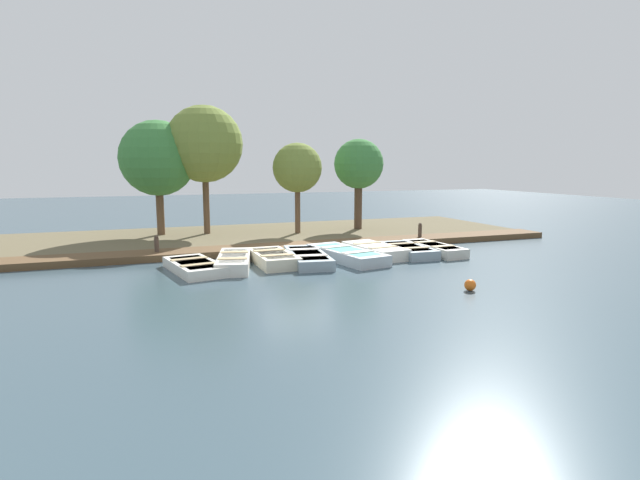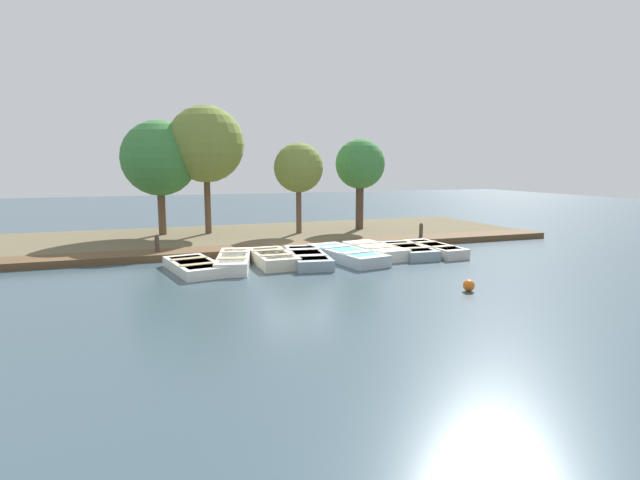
# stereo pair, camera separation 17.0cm
# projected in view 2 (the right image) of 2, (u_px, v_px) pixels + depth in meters

# --- Properties ---
(ground_plane) EXTENTS (80.00, 80.00, 0.00)m
(ground_plane) POSITION_uv_depth(u_px,v_px,m) (298.00, 255.00, 18.17)
(ground_plane) COLOR #384C56
(shore_bank) EXTENTS (8.00, 24.00, 0.15)m
(shore_bank) POSITION_uv_depth(u_px,v_px,m) (265.00, 235.00, 22.81)
(shore_bank) COLOR brown
(shore_bank) RESTS_ON ground_plane
(dock_walkway) EXTENTS (1.43, 23.54, 0.24)m
(dock_walkway) POSITION_uv_depth(u_px,v_px,m) (289.00, 247.00, 19.18)
(dock_walkway) COLOR brown
(dock_walkway) RESTS_ON ground_plane
(rowboat_0) EXTENTS (2.97, 1.75, 0.34)m
(rowboat_0) POSITION_uv_depth(u_px,v_px,m) (194.00, 266.00, 15.38)
(rowboat_0) COLOR silver
(rowboat_0) RESTS_ON ground_plane
(rowboat_1) EXTENTS (3.22, 1.70, 0.42)m
(rowboat_1) POSITION_uv_depth(u_px,v_px,m) (234.00, 261.00, 16.01)
(rowboat_1) COLOR silver
(rowboat_1) RESTS_ON ground_plane
(rowboat_2) EXTENTS (2.67, 1.18, 0.41)m
(rowboat_2) POSITION_uv_depth(u_px,v_px,m) (273.00, 258.00, 16.51)
(rowboat_2) COLOR beige
(rowboat_2) RESTS_ON ground_plane
(rowboat_3) EXTENTS (3.43, 1.60, 0.37)m
(rowboat_3) POSITION_uv_depth(u_px,v_px,m) (307.00, 257.00, 16.80)
(rowboat_3) COLOR #8C9EA8
(rowboat_3) RESTS_ON ground_plane
(rowboat_4) EXTENTS (3.64, 1.83, 0.40)m
(rowboat_4) POSITION_uv_depth(u_px,v_px,m) (346.00, 255.00, 17.21)
(rowboat_4) COLOR #B2BCC1
(rowboat_4) RESTS_ON ground_plane
(rowboat_5) EXTENTS (2.87, 1.50, 0.43)m
(rowboat_5) POSITION_uv_depth(u_px,v_px,m) (375.00, 251.00, 17.94)
(rowboat_5) COLOR silver
(rowboat_5) RESTS_ON ground_plane
(rowboat_6) EXTENTS (2.75, 1.25, 0.36)m
(rowboat_6) POSITION_uv_depth(u_px,v_px,m) (408.00, 250.00, 18.17)
(rowboat_6) COLOR #8C9EA8
(rowboat_6) RESTS_ON ground_plane
(rowboat_7) EXTENTS (2.94, 1.09, 0.37)m
(rowboat_7) POSITION_uv_depth(u_px,v_px,m) (434.00, 249.00, 18.49)
(rowboat_7) COLOR beige
(rowboat_7) RESTS_ON ground_plane
(mooring_post_near) EXTENTS (0.16, 0.16, 0.84)m
(mooring_post_near) POSITION_uv_depth(u_px,v_px,m) (157.00, 247.00, 17.49)
(mooring_post_near) COLOR #47382D
(mooring_post_near) RESTS_ON ground_plane
(mooring_post_far) EXTENTS (0.16, 0.16, 0.84)m
(mooring_post_far) POSITION_uv_depth(u_px,v_px,m) (421.00, 233.00, 21.07)
(mooring_post_far) COLOR #47382D
(mooring_post_far) RESTS_ON ground_plane
(buoy) EXTENTS (0.30, 0.30, 0.30)m
(buoy) POSITION_uv_depth(u_px,v_px,m) (469.00, 285.00, 12.99)
(buoy) COLOR orange
(buoy) RESTS_ON ground_plane
(park_tree_far_left) EXTENTS (3.32, 3.32, 5.22)m
(park_tree_far_left) POSITION_uv_depth(u_px,v_px,m) (159.00, 159.00, 22.05)
(park_tree_far_left) COLOR brown
(park_tree_far_left) RESTS_ON ground_plane
(park_tree_left) EXTENTS (3.43, 3.43, 5.90)m
(park_tree_left) POSITION_uv_depth(u_px,v_px,m) (206.00, 144.00, 22.33)
(park_tree_left) COLOR brown
(park_tree_left) RESTS_ON ground_plane
(park_tree_center) EXTENTS (2.24, 2.24, 4.26)m
(park_tree_center) POSITION_uv_depth(u_px,v_px,m) (299.00, 168.00, 22.61)
(park_tree_center) COLOR brown
(park_tree_center) RESTS_ON ground_plane
(park_tree_right) EXTENTS (2.39, 2.39, 4.51)m
(park_tree_right) POSITION_uv_depth(u_px,v_px,m) (360.00, 165.00, 24.08)
(park_tree_right) COLOR #4C3828
(park_tree_right) RESTS_ON ground_plane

